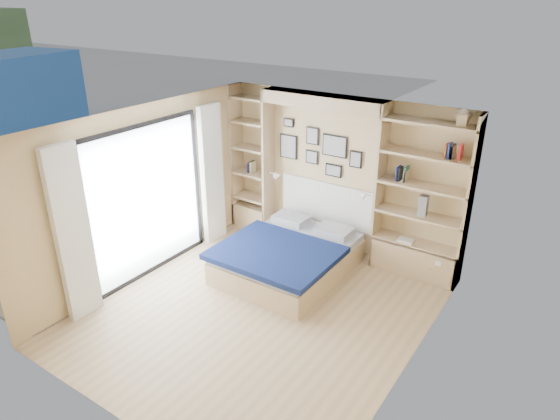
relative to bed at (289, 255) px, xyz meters
The scene contains 8 objects.
ground 1.15m from the bed, 77.47° to the right, with size 4.50×4.50×0.00m, color tan.
room_shell 0.93m from the bed, 108.39° to the left, with size 4.50×4.50×4.50m.
bed is the anchor object (origin of this frame).
photo_gallery 1.76m from the bed, 100.48° to the left, with size 1.48×0.02×0.82m.
reading_lamps 1.23m from the bed, 93.64° to the left, with size 1.92×0.12×0.15m.
shelf_decor 2.19m from the bed, 35.73° to the left, with size 3.54×0.23×2.03m.
deck 3.54m from the bed, 162.04° to the right, with size 3.20×4.00×0.05m, color #756A56.
deck_chair 3.08m from the bed, behind, with size 0.59×0.90×0.86m.
Camera 1 is at (3.30, -4.43, 3.91)m, focal length 32.00 mm.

